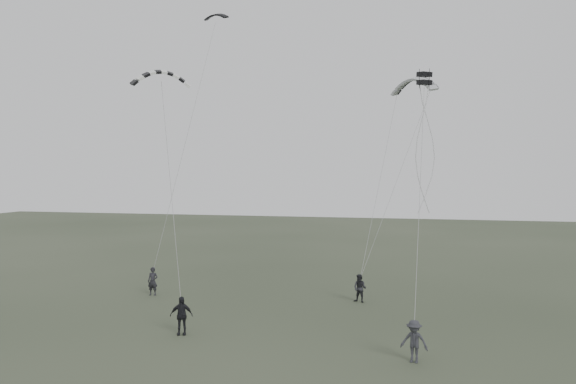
% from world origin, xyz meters
% --- Properties ---
extents(ground, '(140.00, 140.00, 0.00)m').
position_xyz_m(ground, '(0.00, 0.00, 0.00)').
color(ground, '#313A28').
rests_on(ground, ground).
extents(flyer_left, '(0.67, 0.46, 1.79)m').
position_xyz_m(flyer_left, '(-7.78, 5.62, 0.90)').
color(flyer_left, black).
rests_on(flyer_left, ground).
extents(flyer_right, '(0.98, 0.87, 1.69)m').
position_xyz_m(flyer_right, '(5.24, 6.77, 0.84)').
color(flyer_right, black).
rests_on(flyer_right, ground).
extents(flyer_center, '(1.17, 0.74, 1.85)m').
position_xyz_m(flyer_center, '(-2.39, -1.97, 0.92)').
color(flyer_center, black).
rests_on(flyer_center, ground).
extents(flyer_far, '(1.25, 0.88, 1.75)m').
position_xyz_m(flyer_far, '(8.58, -3.40, 0.87)').
color(flyer_far, '#2C2D32').
rests_on(flyer_far, ground).
extents(kite_dark_small, '(1.74, 0.94, 0.67)m').
position_xyz_m(kite_dark_small, '(-4.74, 9.06, 18.40)').
color(kite_dark_small, black).
rests_on(kite_dark_small, flyer_left).
extents(kite_pale_large, '(3.60, 3.02, 1.66)m').
position_xyz_m(kite_pale_large, '(8.17, 14.02, 14.40)').
color(kite_pale_large, '#A0A1A4').
rests_on(kite_pale_large, flyer_right).
extents(kite_striped, '(3.48, 2.73, 1.47)m').
position_xyz_m(kite_striped, '(-5.80, 3.01, 13.59)').
color(kite_striped, black).
rests_on(kite_striped, flyer_center).
extents(kite_box, '(0.91, 0.92, 0.76)m').
position_xyz_m(kite_box, '(8.90, 5.11, 12.98)').
color(kite_box, black).
rests_on(kite_box, flyer_far).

